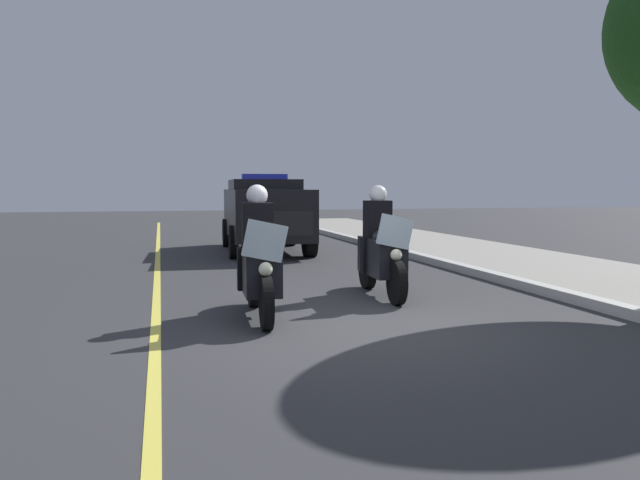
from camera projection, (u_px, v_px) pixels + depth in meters
name	position (u px, v px, depth m)	size (l,w,h in m)	color
ground_plane	(358.00, 325.00, 7.49)	(80.00, 80.00, 0.00)	#333335
curb_strip	(605.00, 306.00, 8.37)	(48.00, 0.24, 0.15)	#B7B5AD
lane_stripe_center	(155.00, 337.00, 6.89)	(48.00, 0.12, 0.01)	#E0D14C
police_motorcycle_lead_left	(259.00, 264.00, 7.93)	(2.14, 0.59, 1.72)	black
police_motorcycle_lead_right	(381.00, 251.00, 9.49)	(2.14, 0.59, 1.72)	black
police_suv	(265.00, 211.00, 16.24)	(4.99, 2.27, 2.05)	black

